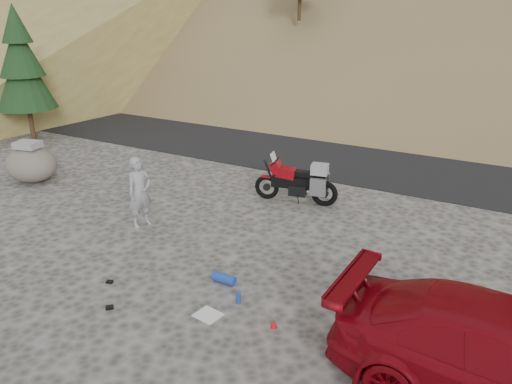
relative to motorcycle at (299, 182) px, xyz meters
The scene contains 13 objects.
ground 3.72m from the motorcycle, 102.65° to the right, with size 140.00×140.00×0.00m, color #3E3C3A.
road 5.50m from the motorcycle, 98.46° to the left, with size 120.00×7.00×0.05m, color black.
conifer_verge 12.06m from the motorcycle, behind, with size 2.20×2.20×5.04m.
motorcycle is the anchor object (origin of this frame).
man 4.24m from the motorcycle, 131.08° to the right, with size 0.64×0.42×1.74m, color #939499.
boulder 8.12m from the motorcycle, 163.42° to the right, with size 1.62×1.38×1.22m.
small_rock 8.85m from the motorcycle, behind, with size 0.63×0.58×0.36m.
gear_white_cloth 5.58m from the motorcycle, 82.55° to the right, with size 0.44×0.39×0.01m, color white.
gear_blue_mat 4.50m from the motorcycle, 84.89° to the right, with size 0.19×0.19×0.47m, color #1B3EA3.
gear_bottle 5.04m from the motorcycle, 78.48° to the right, with size 0.08×0.08×0.23m, color #1B3EA3.
gear_funnel 5.60m from the motorcycle, 70.18° to the right, with size 0.12×0.12×0.16m, color red.
gear_glove_a 5.78m from the motorcycle, 105.94° to the right, with size 0.13×0.09×0.04m, color black.
gear_glove_b 6.28m from the motorcycle, 98.71° to the right, with size 0.14×0.10×0.05m, color black.
Camera 1 is at (5.81, -7.97, 5.23)m, focal length 35.00 mm.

